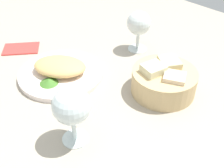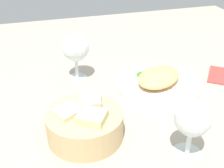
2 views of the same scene
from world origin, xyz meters
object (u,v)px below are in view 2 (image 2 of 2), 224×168
wine_glass_near (75,49)px  wine_glass_far (192,120)px  folded_napkin (221,75)px  plate (158,85)px  bread_basket (85,123)px

wine_glass_near → wine_glass_far: size_ratio=1.08×
wine_glass_far → folded_napkin: (-25.89, -26.47, -8.15)cm
wine_glass_far → wine_glass_near: bearing=-67.5°
plate → wine_glass_near: size_ratio=1.69×
bread_basket → wine_glass_near: (-3.08, -26.39, 5.85)cm
wine_glass_far → folded_napkin: bearing=-134.4°
plate → bread_basket: 28.24cm
folded_napkin → wine_glass_near: bearing=-67.0°
wine_glass_near → folded_napkin: wine_glass_near is taller
plate → bread_basket: bearing=32.0°
folded_napkin → bread_basket: bearing=-33.1°
wine_glass_near → folded_napkin: (-41.37, 10.94, -8.96)cm
wine_glass_far → folded_napkin: wine_glass_far is taller
wine_glass_far → folded_napkin: 37.91cm
bread_basket → wine_glass_near: bearing=-96.7°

